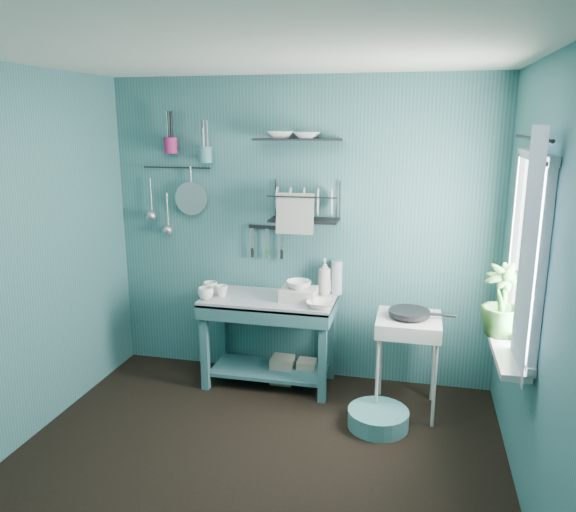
% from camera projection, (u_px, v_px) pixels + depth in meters
% --- Properties ---
extents(floor, '(3.20, 3.20, 0.00)m').
position_uv_depth(floor, '(250.00, 472.00, 3.51)').
color(floor, black).
rests_on(floor, ground).
extents(ceiling, '(3.20, 3.20, 0.00)m').
position_uv_depth(ceiling, '(242.00, 51.00, 2.93)').
color(ceiling, silver).
rests_on(ceiling, ground).
extents(wall_back, '(3.20, 0.00, 3.20)m').
position_uv_depth(wall_back, '(300.00, 232.00, 4.64)').
color(wall_back, '#326668').
rests_on(wall_back, ground).
extents(wall_front, '(3.20, 0.00, 3.20)m').
position_uv_depth(wall_front, '(108.00, 407.00, 1.80)').
color(wall_front, '#326668').
rests_on(wall_front, ground).
extents(wall_left, '(0.00, 3.00, 3.00)m').
position_uv_depth(wall_left, '(6.00, 265.00, 3.57)').
color(wall_left, '#326668').
rests_on(wall_left, ground).
extents(wall_right, '(0.00, 3.00, 3.00)m').
position_uv_depth(wall_right, '(545.00, 300.00, 2.87)').
color(wall_right, '#326668').
rests_on(wall_right, ground).
extents(work_counter, '(1.11, 0.62, 0.75)m').
position_uv_depth(work_counter, '(269.00, 341.00, 4.63)').
color(work_counter, '#305F64').
rests_on(work_counter, floor).
extents(mug_left, '(0.12, 0.12, 0.10)m').
position_uv_depth(mug_left, '(206.00, 293.00, 4.48)').
color(mug_left, white).
rests_on(mug_left, work_counter).
extents(mug_mid, '(0.14, 0.14, 0.09)m').
position_uv_depth(mug_mid, '(222.00, 291.00, 4.55)').
color(mug_mid, white).
rests_on(mug_mid, work_counter).
extents(mug_right, '(0.17, 0.17, 0.10)m').
position_uv_depth(mug_right, '(210.00, 288.00, 4.64)').
color(mug_right, white).
rests_on(mug_right, work_counter).
extents(wash_tub, '(0.28, 0.22, 0.10)m').
position_uv_depth(wash_tub, '(299.00, 294.00, 4.45)').
color(wash_tub, beige).
rests_on(wash_tub, work_counter).
extents(tub_bowl, '(0.20, 0.19, 0.06)m').
position_uv_depth(tub_bowl, '(299.00, 285.00, 4.43)').
color(tub_bowl, white).
rests_on(tub_bowl, wash_tub).
extents(soap_bottle, '(0.12, 0.12, 0.30)m').
position_uv_depth(soap_bottle, '(324.00, 276.00, 4.60)').
color(soap_bottle, beige).
rests_on(soap_bottle, work_counter).
extents(water_bottle, '(0.09, 0.09, 0.28)m').
position_uv_depth(water_bottle, '(337.00, 278.00, 4.60)').
color(water_bottle, '#B0B9C4').
rests_on(water_bottle, work_counter).
extents(counter_bowl, '(0.22, 0.22, 0.05)m').
position_uv_depth(counter_bowl, '(321.00, 304.00, 4.29)').
color(counter_bowl, white).
rests_on(counter_bowl, work_counter).
extents(hotplate_stand, '(0.51, 0.51, 0.74)m').
position_uv_depth(hotplate_stand, '(406.00, 364.00, 4.20)').
color(hotplate_stand, silver).
rests_on(hotplate_stand, floor).
extents(frying_pan, '(0.30, 0.30, 0.03)m').
position_uv_depth(frying_pan, '(409.00, 312.00, 4.10)').
color(frying_pan, black).
rests_on(frying_pan, hotplate_stand).
extents(knife_strip, '(0.32, 0.05, 0.03)m').
position_uv_depth(knife_strip, '(267.00, 227.00, 4.67)').
color(knife_strip, black).
rests_on(knife_strip, wall_back).
extents(dish_rack, '(0.55, 0.25, 0.32)m').
position_uv_depth(dish_rack, '(305.00, 201.00, 4.44)').
color(dish_rack, black).
rests_on(dish_rack, wall_back).
extents(upper_shelf, '(0.72, 0.28, 0.01)m').
position_uv_depth(upper_shelf, '(297.00, 139.00, 4.37)').
color(upper_shelf, black).
rests_on(upper_shelf, wall_back).
extents(shelf_bowl_left, '(0.25, 0.25, 0.05)m').
position_uv_depth(shelf_bowl_left, '(281.00, 131.00, 4.39)').
color(shelf_bowl_left, white).
rests_on(shelf_bowl_left, upper_shelf).
extents(shelf_bowl_right, '(0.22, 0.22, 0.05)m').
position_uv_depth(shelf_bowl_right, '(307.00, 131.00, 4.34)').
color(shelf_bowl_right, white).
rests_on(shelf_bowl_right, upper_shelf).
extents(utensil_cup_magenta, '(0.11, 0.11, 0.13)m').
position_uv_depth(utensil_cup_magenta, '(171.00, 145.00, 4.64)').
color(utensil_cup_magenta, '#9B1C55').
rests_on(utensil_cup_magenta, wall_back).
extents(utensil_cup_teal, '(0.11, 0.11, 0.13)m').
position_uv_depth(utensil_cup_teal, '(205.00, 154.00, 4.59)').
color(utensil_cup_teal, teal).
rests_on(utensil_cup_teal, wall_back).
extents(colander, '(0.28, 0.03, 0.28)m').
position_uv_depth(colander, '(191.00, 198.00, 4.74)').
color(colander, '#A9ADB2').
rests_on(colander, wall_back).
extents(ladle_outer, '(0.01, 0.01, 0.30)m').
position_uv_depth(ladle_outer, '(151.00, 196.00, 4.83)').
color(ladle_outer, '#A9ADB2').
rests_on(ladle_outer, wall_back).
extents(ladle_inner, '(0.01, 0.01, 0.30)m').
position_uv_depth(ladle_inner, '(167.00, 210.00, 4.82)').
color(ladle_inner, '#A9ADB2').
rests_on(ladle_inner, wall_back).
extents(hook_rail, '(0.60, 0.01, 0.01)m').
position_uv_depth(hook_rail, '(177.00, 168.00, 4.73)').
color(hook_rail, black).
rests_on(hook_rail, wall_back).
extents(window_glass, '(0.00, 1.10, 1.10)m').
position_uv_depth(window_glass, '(529.00, 252.00, 3.26)').
color(window_glass, white).
rests_on(window_glass, wall_right).
extents(windowsill, '(0.16, 0.95, 0.04)m').
position_uv_depth(windowsill, '(504.00, 346.00, 3.42)').
color(windowsill, silver).
rests_on(windowsill, wall_right).
extents(curtain, '(0.00, 1.35, 1.35)m').
position_uv_depth(curtain, '(527.00, 255.00, 2.98)').
color(curtain, silver).
rests_on(curtain, wall_right).
extents(curtain_rod, '(0.02, 1.05, 0.02)m').
position_uv_depth(curtain_rod, '(532.00, 138.00, 3.12)').
color(curtain_rod, black).
rests_on(curtain_rod, wall_right).
extents(potted_plant, '(0.28, 0.28, 0.45)m').
position_uv_depth(potted_plant, '(502.00, 301.00, 3.48)').
color(potted_plant, '#2E6127').
rests_on(potted_plant, windowsill).
extents(storage_tin_large, '(0.18, 0.18, 0.22)m').
position_uv_depth(storage_tin_large, '(283.00, 369.00, 4.72)').
color(storage_tin_large, gray).
rests_on(storage_tin_large, floor).
extents(storage_tin_small, '(0.15, 0.15, 0.20)m').
position_uv_depth(storage_tin_small, '(307.00, 371.00, 4.70)').
color(storage_tin_small, gray).
rests_on(storage_tin_small, floor).
extents(floor_basin, '(0.44, 0.44, 0.13)m').
position_uv_depth(floor_basin, '(378.00, 418.00, 4.03)').
color(floor_basin, teal).
rests_on(floor_basin, floor).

